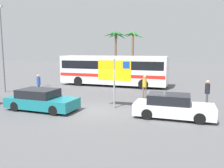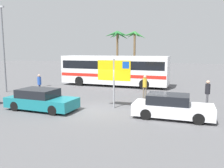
{
  "view_description": "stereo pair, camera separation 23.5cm",
  "coord_description": "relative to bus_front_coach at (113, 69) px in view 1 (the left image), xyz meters",
  "views": [
    {
      "loc": [
        5.78,
        -12.94,
        3.69
      ],
      "look_at": [
        0.33,
        2.79,
        1.3
      ],
      "focal_mm": 36.95,
      "sensor_mm": 36.0,
      "label": 1
    },
    {
      "loc": [
        6.0,
        -12.86,
        3.69
      ],
      "look_at": [
        0.33,
        2.79,
        1.3
      ],
      "focal_mm": 36.95,
      "sensor_mm": 36.0,
      "label": 2
    }
  ],
  "objects": [
    {
      "name": "bus_front_coach",
      "position": [
        0.0,
        0.0,
        0.0
      ],
      "size": [
        11.31,
        2.67,
        3.17
      ],
      "color": "white",
      "rests_on": "ground"
    },
    {
      "name": "ferry_sign",
      "position": [
        3.24,
        -9.14,
        0.54
      ],
      "size": [
        2.2,
        0.11,
        3.2
      ],
      "rotation": [
        0.0,
        0.0,
        -0.0
      ],
      "color": "gray",
      "rests_on": "ground"
    },
    {
      "name": "pedestrian_near_sign",
      "position": [
        8.92,
        -6.64,
        -0.74
      ],
      "size": [
        0.32,
        0.32,
        1.76
      ],
      "rotation": [
        0.0,
        0.0,
        6.14
      ],
      "color": "#4C4C51",
      "rests_on": "ground"
    },
    {
      "name": "car_teal",
      "position": [
        -0.99,
        -11.14,
        -1.15
      ],
      "size": [
        4.51,
        1.9,
        1.32
      ],
      "rotation": [
        0.0,
        0.0,
        -0.02
      ],
      "color": "#19757F",
      "rests_on": "ground"
    },
    {
      "name": "ground",
      "position": [
        2.08,
        -10.13,
        -1.78
      ],
      "size": [
        120.0,
        120.0,
        0.0
      ],
      "primitive_type": "plane",
      "color": "#565659"
    },
    {
      "name": "palm_tree_seaside",
      "position": [
        -2.92,
        9.84,
        3.69
      ],
      "size": [
        3.66,
        3.66,
        6.63
      ],
      "color": "brown",
      "rests_on": "ground"
    },
    {
      "name": "pedestrian_by_bus",
      "position": [
        4.41,
        -5.31,
        -0.71
      ],
      "size": [
        0.32,
        0.32,
        1.8
      ],
      "rotation": [
        0.0,
        0.0,
        1.63
      ],
      "color": "#706656",
      "rests_on": "ground"
    },
    {
      "name": "lamp_post_right_side",
      "position": [
        -8.03,
        -6.81,
        2.33
      ],
      "size": [
        0.56,
        0.2,
        7.57
      ],
      "color": "slate",
      "rests_on": "ground"
    },
    {
      "name": "palm_tree_inland",
      "position": [
        -0.52,
        10.53,
        3.53
      ],
      "size": [
        3.48,
        3.82,
        6.57
      ],
      "color": "brown",
      "rests_on": "ground"
    },
    {
      "name": "car_white",
      "position": [
        6.94,
        -10.21,
        -1.15
      ],
      "size": [
        4.34,
        1.81,
        1.32
      ],
      "rotation": [
        0.0,
        0.0,
        0.02
      ],
      "color": "silver",
      "rests_on": "ground"
    },
    {
      "name": "pedestrian_crossing_lot",
      "position": [
        -4.41,
        -6.76,
        -0.77
      ],
      "size": [
        0.32,
        0.32,
        1.72
      ],
      "rotation": [
        0.0,
        0.0,
        0.8
      ],
      "color": "#1E2347",
      "rests_on": "ground"
    }
  ]
}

